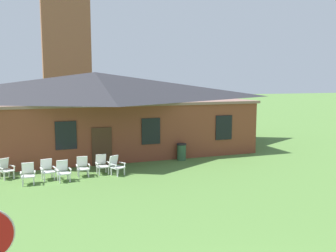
{
  "coord_description": "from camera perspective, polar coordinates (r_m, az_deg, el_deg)",
  "views": [
    {
      "loc": [
        -3.72,
        -4.75,
        4.66
      ],
      "look_at": [
        1.24,
        8.96,
        2.81
      ],
      "focal_mm": 38.88,
      "sensor_mm": 36.0,
      "label": 1
    }
  ],
  "objects": [
    {
      "name": "dome_tower",
      "position": [
        41.51,
        -15.82,
        13.39
      ],
      "size": [
        5.18,
        5.18,
        20.28
      ],
      "color": "#93563D",
      "rests_on": "ground"
    },
    {
      "name": "lawn_chair_middle",
      "position": [
        17.67,
        -16.14,
        -6.68
      ],
      "size": [
        0.7,
        0.74,
        0.96
      ],
      "color": "white",
      "rests_on": "ground"
    },
    {
      "name": "lawn_chair_far_side",
      "position": [
        18.58,
        -10.33,
        -5.84
      ],
      "size": [
        0.69,
        0.72,
        0.96
      ],
      "color": "silver",
      "rests_on": "ground"
    },
    {
      "name": "lawn_chair_by_porch",
      "position": [
        19.04,
        -24.17,
        -6.04
      ],
      "size": [
        0.83,
        0.86,
        0.96
      ],
      "color": "silver",
      "rests_on": "ground"
    },
    {
      "name": "brick_building",
      "position": [
        25.02,
        -11.28,
        2.45
      ],
      "size": [
        19.5,
        10.4,
        5.19
      ],
      "color": "brown",
      "rests_on": "ground"
    },
    {
      "name": "lawn_chair_near_door",
      "position": [
        17.66,
        -21.1,
        -6.9
      ],
      "size": [
        0.64,
        0.67,
        0.96
      ],
      "color": "silver",
      "rests_on": "ground"
    },
    {
      "name": "trash_bin",
      "position": [
        21.31,
        2.13,
        -4.05
      ],
      "size": [
        0.56,
        0.56,
        0.98
      ],
      "color": "#335638",
      "rests_on": "ground"
    },
    {
      "name": "lawn_chair_left_end",
      "position": [
        18.15,
        -18.4,
        -6.4
      ],
      "size": [
        0.72,
        0.77,
        0.96
      ],
      "color": "white",
      "rests_on": "ground"
    },
    {
      "name": "lawn_chair_under_eave",
      "position": [
        18.22,
        -8.15,
        -6.05
      ],
      "size": [
        0.83,
        0.86,
        0.96
      ],
      "color": "white",
      "rests_on": "ground"
    },
    {
      "name": "lawn_chair_right_end",
      "position": [
        18.28,
        -13.24,
        -6.13
      ],
      "size": [
        0.64,
        0.67,
        0.96
      ],
      "color": "silver",
      "rests_on": "ground"
    }
  ]
}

